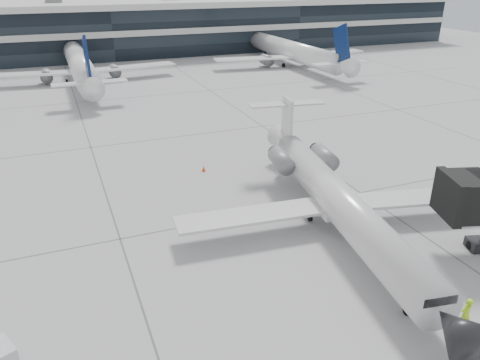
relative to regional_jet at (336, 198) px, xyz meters
name	(u,v)px	position (x,y,z in m)	size (l,w,h in m)	color
ground	(252,214)	(-4.84, 3.95, -2.28)	(220.00, 220.00, 0.00)	#959597
terminal	(106,31)	(-4.84, 85.95, 2.72)	(170.00, 22.00, 10.00)	black
bg_jet_center	(82,81)	(-12.84, 58.95, -2.28)	(32.00, 40.00, 9.60)	white
bg_jet_right	(290,65)	(27.16, 58.95, -2.28)	(32.00, 40.00, 9.60)	white
regional_jet	(336,198)	(0.00, 0.00, 0.00)	(23.11, 28.82, 6.67)	silver
ramp_worker	(466,314)	(0.41, -11.82, -1.32)	(0.70, 0.46, 1.91)	#BAFD1A
traffic_cone	(204,169)	(-5.69, 13.37, -2.03)	(0.40, 0.40, 0.52)	#E54A0C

